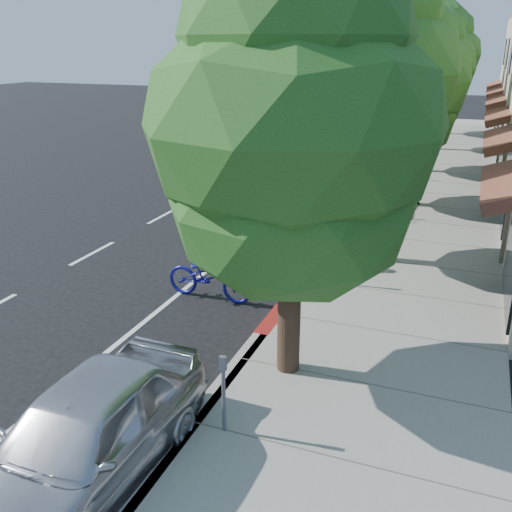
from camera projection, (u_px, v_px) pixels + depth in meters
The scene contains 18 objects.
ground at pixel (277, 319), 12.28m from camera, with size 120.00×120.00×0.00m, color black.
sidewalk at pixel (424, 224), 18.48m from camera, with size 4.60×56.00×0.15m, color gray.
curb at pixel (354, 216), 19.25m from camera, with size 0.30×56.00×0.15m, color #9E998E.
curb_red_segment at pixel (291, 298), 13.13m from camera, with size 0.32×4.00×0.15m, color maroon.
street_tree_0 at pixel (293, 133), 8.72m from camera, with size 4.68×4.68×7.10m.
street_tree_1 at pixel (368, 77), 13.78m from camera, with size 4.43×4.43×7.69m.
street_tree_2 at pixel (400, 82), 19.20m from camera, with size 4.75×4.75×7.14m.
street_tree_3 at pixel (419, 71), 24.40m from camera, with size 4.78×4.78×7.29m.
street_tree_4 at pixel (433, 56), 29.47m from camera, with size 4.09×4.09×7.75m.
street_tree_5 at pixel (441, 57), 34.77m from camera, with size 4.81×4.81×7.74m.
cyclist at pixel (289, 231), 14.79m from camera, with size 0.73×0.48×2.00m, color silver.
bicycle at pixel (210, 276), 13.10m from camera, with size 0.73×2.10×1.11m, color navy.
silver_suv at pixel (340, 196), 19.18m from camera, with size 2.51×5.45×1.51m, color #ABAAAF.
dark_sedan at pixel (337, 187), 20.16m from camera, with size 1.65×4.72×1.55m, color black.
white_pickup at pixel (345, 150), 26.90m from camera, with size 2.28×5.62×1.63m, color silver.
dark_suv_far at pixel (381, 125), 34.53m from camera, with size 2.08×5.18×1.76m, color black.
near_car_a at pixel (83, 437), 7.48m from camera, with size 1.76×4.37×1.49m, color silver.
pedestrian at pixel (410, 178), 20.14m from camera, with size 0.93×0.72×1.91m, color black.
Camera 1 is at (3.53, -10.44, 5.61)m, focal length 40.00 mm.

